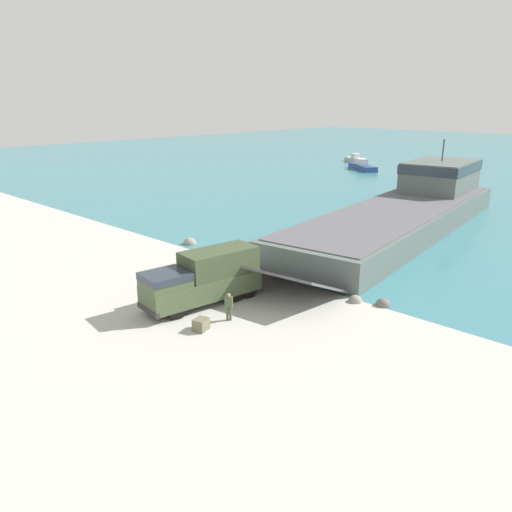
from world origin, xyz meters
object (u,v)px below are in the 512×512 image
(landing_craft, at_px, (410,206))
(cargo_crate, at_px, (201,324))
(moored_boat_b, at_px, (362,166))
(moored_boat_a, at_px, (355,159))
(moored_boat_c, at_px, (429,165))
(soldier_on_ramp, at_px, (229,305))
(military_truck, at_px, (203,278))

(landing_craft, height_order, cargo_crate, landing_craft)
(landing_craft, distance_m, moored_boat_b, 42.75)
(moored_boat_a, distance_m, moored_boat_c, 15.98)
(moored_boat_c, bearing_deg, moored_boat_a, 69.37)
(landing_craft, height_order, soldier_on_ramp, landing_craft)
(soldier_on_ramp, distance_m, moored_boat_c, 74.61)
(soldier_on_ramp, distance_m, cargo_crate, 2.05)
(landing_craft, xyz_separation_m, moored_boat_b, (-26.11, 33.82, -1.33))
(landing_craft, xyz_separation_m, cargo_crate, (3.00, -30.31, -1.64))
(soldier_on_ramp, bearing_deg, military_truck, 42.95)
(military_truck, xyz_separation_m, cargo_crate, (2.75, -2.63, -1.35))
(military_truck, height_order, moored_boat_b, military_truck)
(moored_boat_b, relative_size, cargo_crate, 9.89)
(moored_boat_c, bearing_deg, military_truck, 174.27)
(soldier_on_ramp, relative_size, moored_boat_a, 0.30)
(moored_boat_b, relative_size, moored_boat_c, 0.96)
(moored_boat_b, xyz_separation_m, moored_boat_c, (8.32, 9.42, -0.00))
(moored_boat_a, bearing_deg, moored_boat_c, -61.83)
(soldier_on_ramp, height_order, moored_boat_c, moored_boat_c)
(cargo_crate, bearing_deg, military_truck, 136.28)
(moored_boat_c, bearing_deg, moored_boat_b, 118.52)
(soldier_on_ramp, bearing_deg, moored_boat_c, -17.64)
(landing_craft, height_order, military_truck, landing_craft)
(soldier_on_ramp, distance_m, moored_boat_a, 80.73)
(moored_boat_c, distance_m, cargo_crate, 76.43)
(military_truck, relative_size, moored_boat_c, 0.95)
(military_truck, distance_m, cargo_crate, 4.04)
(moored_boat_a, bearing_deg, landing_craft, -113.33)
(landing_craft, xyz_separation_m, soldier_on_ramp, (3.19, -28.36, -1.03))
(military_truck, xyz_separation_m, moored_boat_a, (-34.02, 71.09, -1.11))
(landing_craft, bearing_deg, moored_boat_c, 105.86)
(military_truck, relative_size, soldier_on_ramp, 4.76)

